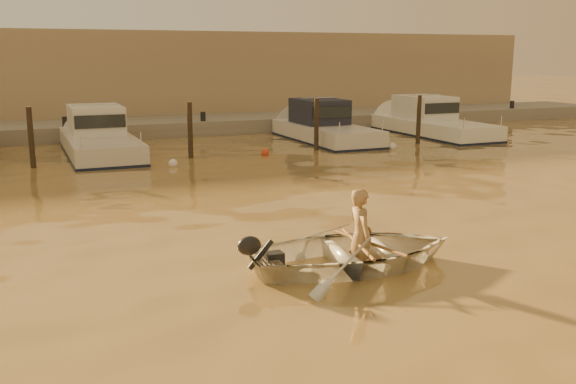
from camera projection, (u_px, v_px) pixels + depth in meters
name	position (u px, v px, depth m)	size (l,w,h in m)	color
ground_plane	(411.00, 277.00, 10.76)	(160.00, 160.00, 0.00)	brown
dinghy	(355.00, 252.00, 11.23)	(2.69, 3.77, 0.78)	silver
person	(360.00, 236.00, 11.20)	(0.62, 0.41, 1.70)	#9D784E
outboard_motor	(273.00, 260.00, 10.76)	(0.90, 0.40, 0.70)	black
oar_port	(368.00, 242.00, 11.27)	(0.06, 0.06, 2.10)	brown
oar_starboard	(358.00, 243.00, 11.21)	(0.06, 0.06, 2.10)	brown
moored_boat_2	(99.00, 137.00, 23.84)	(2.36, 7.87, 1.75)	beige
moored_boat_4	(326.00, 126.00, 27.42)	(2.36, 7.23, 1.75)	silver
moored_boat_5	(433.00, 121.00, 29.52)	(2.40, 8.00, 1.75)	white
piling_1	(31.00, 141.00, 20.89)	(0.18, 0.18, 2.20)	#2D2319
piling_2	(190.00, 133.00, 22.91)	(0.18, 0.18, 2.20)	#2D2319
piling_3	(316.00, 127.00, 24.82)	(0.18, 0.18, 2.20)	#2D2319
piling_4	(419.00, 122.00, 26.61)	(0.18, 0.18, 2.20)	#2D2319
fender_c	(173.00, 163.00, 21.31)	(0.30, 0.30, 0.30)	white
fender_d	(265.00, 152.00, 23.72)	(0.30, 0.30, 0.30)	red
fender_e	(393.00, 146.00, 25.22)	(0.30, 0.30, 0.30)	white
quay	(153.00, 130.00, 30.07)	(52.00, 4.00, 1.00)	gray
waterfront_building	(131.00, 78.00, 34.55)	(46.00, 7.00, 4.80)	#9E8466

